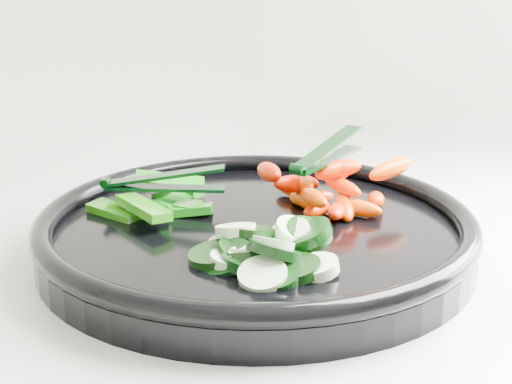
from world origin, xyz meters
TOP-DOWN VIEW (x-y plane):
  - veggie_tray at (-0.03, 1.69)m, footprint 0.41×0.41m
  - cucumber_pile at (-0.06, 1.62)m, footprint 0.13×0.12m
  - carrot_pile at (0.05, 1.69)m, footprint 0.14×0.13m
  - pepper_pile at (-0.08, 1.77)m, footprint 0.12×0.11m
  - tong_carrot at (0.05, 1.70)m, footprint 0.11×0.06m
  - tong_pepper at (-0.08, 1.77)m, footprint 0.10×0.08m

SIDE VIEW (x-z plane):
  - veggie_tray at x=-0.03m, z-range 0.93..0.97m
  - pepper_pile at x=-0.08m, z-range 0.94..0.98m
  - cucumber_pile at x=-0.06m, z-range 0.94..0.98m
  - carrot_pile at x=0.05m, z-range 0.95..1.00m
  - tong_pepper at x=-0.08m, z-range 0.97..0.99m
  - tong_carrot at x=0.05m, z-range 0.99..1.02m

